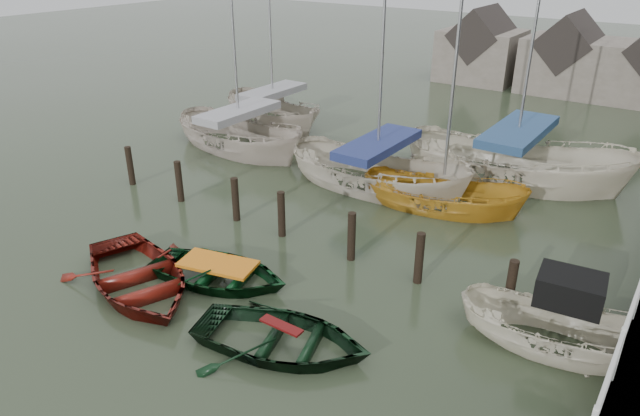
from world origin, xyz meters
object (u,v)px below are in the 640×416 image
Objects in this scene: sailboat_d at (511,178)px; sailboat_e at (274,122)px; sailboat_b at (376,186)px; sailboat_c at (441,206)px; rowboat_green at (219,281)px; sailboat_a at (241,148)px; motorboat at (557,345)px; rowboat_dkgreen at (282,348)px; rowboat_red at (139,289)px.

sailboat_e is (-11.50, 0.46, 0.00)m from sailboat_d.
sailboat_b reaches higher than sailboat_c.
rowboat_green is 0.33× the size of sailboat_a.
motorboat is 0.39× the size of sailboat_a.
rowboat_green is 3.18m from rowboat_dkgreen.
sailboat_b is 8.75m from sailboat_e.
sailboat_b reaches higher than rowboat_red.
sailboat_c is at bearing -85.61° from sailboat_a.
rowboat_dkgreen is at bearing 118.47° from motorboat.
sailboat_b is (-2.71, 8.75, 0.06)m from rowboat_dkgreen.
sailboat_e is at bearing 19.31° from rowboat_green.
sailboat_a is at bearing 100.86° from sailboat_d.
rowboat_red is at bearing 76.60° from rowboat_dkgreen.
sailboat_d is (1.12, 3.63, 0.04)m from sailboat_c.
sailboat_a reaches higher than sailboat_e.
rowboat_red is 13.52m from sailboat_d.
rowboat_dkgreen is at bearing -65.28° from rowboat_red.
sailboat_b reaches higher than motorboat.
sailboat_c is (9.21, -0.48, -0.04)m from sailboat_a.
rowboat_green is 0.33× the size of sailboat_c.
rowboat_green is at bearing 99.30° from motorboat.
sailboat_c reaches higher than rowboat_dkgreen.
sailboat_b is at bearing 0.65° from rowboat_dkgreen.
rowboat_red reaches higher than rowboat_dkgreen.
motorboat is (7.76, 2.21, 0.10)m from rowboat_green.
sailboat_a is 0.87× the size of sailboat_d.
sailboat_b is (1.66, 8.99, 0.06)m from rowboat_red.
sailboat_e is (-7.58, 11.49, 0.06)m from rowboat_green.
rowboat_dkgreen is 5.86m from motorboat.
sailboat_e is (-1.18, 3.61, -0.00)m from sailboat_a.
motorboat is at bearing -71.53° from rowboat_dkgreen.
sailboat_a reaches higher than rowboat_dkgreen.
sailboat_b is (-7.51, 5.38, -0.04)m from motorboat.
sailboat_c is at bearing -93.31° from sailboat_b.
sailboat_a is 0.87× the size of sailboat_b.
rowboat_red is 1.99m from rowboat_green.
rowboat_green is 11.71m from sailboat_d.
rowboat_red is at bearing 170.47° from sailboat_b.
sailboat_c is 3.80m from sailboat_d.
rowboat_green is at bearing -133.52° from sailboat_a.
motorboat is 0.34× the size of sailboat_b.
rowboat_red is 0.35× the size of sailboat_d.
motorboat is at bearing -146.25° from sailboat_c.
sailboat_b reaches higher than sailboat_a.
sailboat_a reaches higher than rowboat_green.
sailboat_b is 2.55m from sailboat_c.
rowboat_dkgreen is 0.88× the size of motorboat.
sailboat_e is at bearing 25.40° from sailboat_a.
rowboat_red is 4.38m from rowboat_dkgreen.
rowboat_dkgreen is at bearing 169.42° from sailboat_d.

